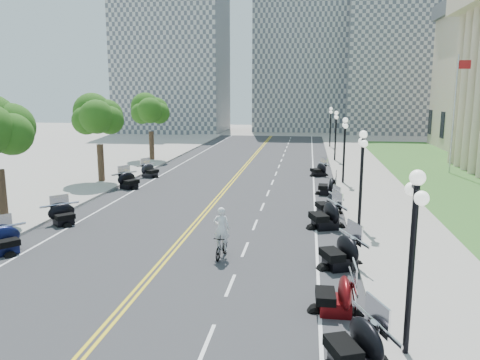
{
  "coord_description": "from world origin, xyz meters",
  "views": [
    {
      "loc": [
        5.88,
        -19.92,
        7.0
      ],
      "look_at": [
        2.06,
        6.19,
        2.0
      ],
      "focal_mm": 35.0,
      "sensor_mm": 36.0,
      "label": 1
    }
  ],
  "objects_px": {
    "flagpole": "(454,116)",
    "bicycle": "(221,246)",
    "motorcycle_n_3": "(355,341)",
    "cyclist_rider": "(221,214)"
  },
  "relations": [
    {
      "from": "motorcycle_n_3",
      "to": "bicycle",
      "type": "xyz_separation_m",
      "value": [
        -4.86,
        7.47,
        -0.22
      ]
    },
    {
      "from": "flagpole",
      "to": "cyclist_rider",
      "type": "distance_m",
      "value": 28.14
    },
    {
      "from": "motorcycle_n_3",
      "to": "cyclist_rider",
      "type": "distance_m",
      "value": 9.0
    },
    {
      "from": "bicycle",
      "to": "flagpole",
      "type": "bearing_deg",
      "value": 61.5
    },
    {
      "from": "motorcycle_n_3",
      "to": "bicycle",
      "type": "relative_size",
      "value": 1.22
    },
    {
      "from": "flagpole",
      "to": "motorcycle_n_3",
      "type": "bearing_deg",
      "value": -109.4
    },
    {
      "from": "cyclist_rider",
      "to": "bicycle",
      "type": "bearing_deg",
      "value": -0.0
    },
    {
      "from": "bicycle",
      "to": "cyclist_rider",
      "type": "xyz_separation_m",
      "value": [
        0.0,
        0.0,
        1.45
      ]
    },
    {
      "from": "flagpole",
      "to": "bicycle",
      "type": "bearing_deg",
      "value": -124.03
    },
    {
      "from": "motorcycle_n_3",
      "to": "bicycle",
      "type": "bearing_deg",
      "value": -168.67
    }
  ]
}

